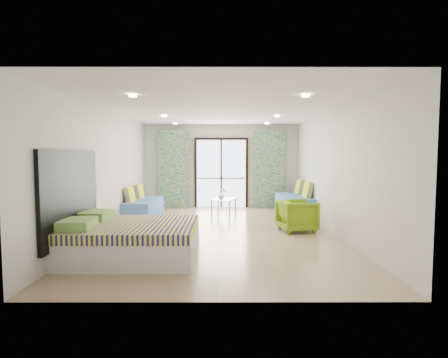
{
  "coord_description": "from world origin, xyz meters",
  "views": [
    {
      "loc": [
        0.06,
        -7.72,
        1.72
      ],
      "look_at": [
        0.08,
        0.49,
        1.15
      ],
      "focal_mm": 28.0,
      "sensor_mm": 36.0,
      "label": 1
    }
  ],
  "objects_px": {
    "armchair": "(297,214)",
    "coffee_table": "(224,200)",
    "daybed_left": "(143,208)",
    "daybed_right": "(294,204)",
    "bed": "(131,240)"
  },
  "relations": [
    {
      "from": "armchair",
      "to": "coffee_table",
      "type": "bearing_deg",
      "value": 22.41
    },
    {
      "from": "daybed_left",
      "to": "daybed_right",
      "type": "height_order",
      "value": "daybed_right"
    },
    {
      "from": "daybed_right",
      "to": "coffee_table",
      "type": "height_order",
      "value": "daybed_right"
    },
    {
      "from": "coffee_table",
      "to": "bed",
      "type": "bearing_deg",
      "value": -109.03
    },
    {
      "from": "daybed_right",
      "to": "armchair",
      "type": "xyz_separation_m",
      "value": [
        -0.39,
        -2.21,
        0.08
      ]
    },
    {
      "from": "daybed_right",
      "to": "bed",
      "type": "bearing_deg",
      "value": -131.72
    },
    {
      "from": "coffee_table",
      "to": "armchair",
      "type": "distance_m",
      "value": 3.0
    },
    {
      "from": "coffee_table",
      "to": "daybed_right",
      "type": "bearing_deg",
      "value": -8.27
    },
    {
      "from": "daybed_left",
      "to": "coffee_table",
      "type": "xyz_separation_m",
      "value": [
        2.19,
        0.83,
        0.1
      ]
    },
    {
      "from": "bed",
      "to": "daybed_right",
      "type": "bearing_deg",
      "value": 49.55
    },
    {
      "from": "daybed_left",
      "to": "coffee_table",
      "type": "height_order",
      "value": "daybed_left"
    },
    {
      "from": "bed",
      "to": "daybed_right",
      "type": "distance_m",
      "value": 5.54
    },
    {
      "from": "coffee_table",
      "to": "armchair",
      "type": "xyz_separation_m",
      "value": [
        1.65,
        -2.5,
        0.01
      ]
    },
    {
      "from": "daybed_left",
      "to": "armchair",
      "type": "height_order",
      "value": "daybed_left"
    },
    {
      "from": "bed",
      "to": "armchair",
      "type": "height_order",
      "value": "armchair"
    }
  ]
}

